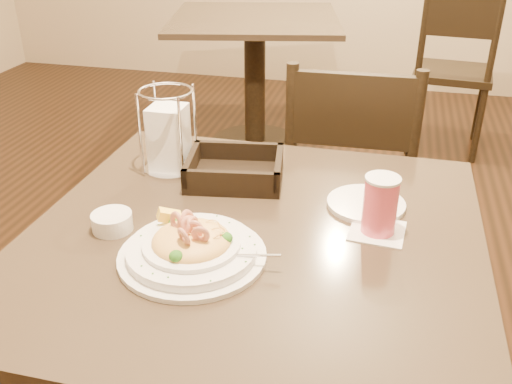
% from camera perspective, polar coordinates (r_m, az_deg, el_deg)
% --- Properties ---
extents(main_table, '(0.90, 0.90, 0.76)m').
position_cam_1_polar(main_table, '(1.29, -0.22, -13.10)').
color(main_table, black).
rests_on(main_table, ground).
extents(background_table, '(1.07, 1.07, 0.76)m').
position_cam_1_polar(background_table, '(3.31, -0.12, 13.07)').
color(background_table, black).
rests_on(background_table, ground).
extents(dining_chair_near, '(0.43, 0.43, 0.93)m').
position_cam_1_polar(dining_chair_near, '(1.93, 9.20, 0.82)').
color(dining_chair_near, black).
rests_on(dining_chair_near, ground).
extents(dining_chair_far, '(0.46, 0.46, 0.93)m').
position_cam_1_polar(dining_chair_far, '(3.43, 19.17, 11.73)').
color(dining_chair_far, black).
rests_on(dining_chair_far, ground).
extents(pasta_bowl, '(0.31, 0.28, 0.09)m').
position_cam_1_polar(pasta_bowl, '(1.06, -6.44, -5.44)').
color(pasta_bowl, white).
rests_on(pasta_bowl, main_table).
extents(drink_glass, '(0.12, 0.12, 0.12)m').
position_cam_1_polar(drink_glass, '(1.14, 12.31, -1.32)').
color(drink_glass, white).
rests_on(drink_glass, main_table).
extents(bread_basket, '(0.24, 0.21, 0.06)m').
position_cam_1_polar(bread_basket, '(1.34, -2.12, 2.06)').
color(bread_basket, black).
rests_on(bread_basket, main_table).
extents(napkin_caddy, '(0.13, 0.13, 0.20)m').
position_cam_1_polar(napkin_caddy, '(1.38, -8.71, 5.53)').
color(napkin_caddy, silver).
rests_on(napkin_caddy, main_table).
extents(side_plate, '(0.19, 0.19, 0.01)m').
position_cam_1_polar(side_plate, '(1.26, 10.94, -1.16)').
color(side_plate, white).
rests_on(side_plate, main_table).
extents(butter_ramekin, '(0.09, 0.09, 0.04)m').
position_cam_1_polar(butter_ramekin, '(1.18, -14.19, -2.90)').
color(butter_ramekin, white).
rests_on(butter_ramekin, main_table).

